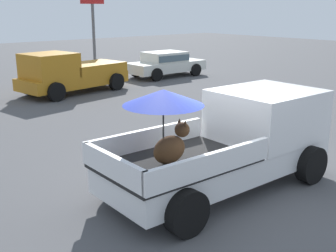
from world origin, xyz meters
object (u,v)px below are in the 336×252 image
(pickup_truck_far, at_px, (70,73))
(motel_sign, at_px, (93,13))
(pickup_truck_main, at_px, (234,139))
(parked_sedan_near, at_px, (166,63))

(pickup_truck_far, distance_m, motel_sign, 6.01)
(pickup_truck_main, height_order, pickup_truck_far, pickup_truck_main)
(pickup_truck_far, relative_size, motel_sign, 1.07)
(pickup_truck_far, relative_size, parked_sedan_near, 1.16)
(parked_sedan_near, xyz_separation_m, motel_sign, (-2.45, 3.19, 2.58))
(pickup_truck_main, height_order, parked_sedan_near, pickup_truck_main)
(pickup_truck_far, bearing_deg, motel_sign, -140.77)
(parked_sedan_near, bearing_deg, pickup_truck_main, -123.70)
(parked_sedan_near, bearing_deg, pickup_truck_far, -170.98)
(parked_sedan_near, bearing_deg, motel_sign, 128.34)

